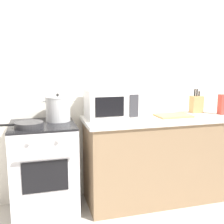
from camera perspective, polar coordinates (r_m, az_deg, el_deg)
back_wall at (r=3.10m, az=-2.38°, el=5.68°), size 4.40×0.10×2.50m
lower_cabinet_right at (r=3.14m, az=10.10°, el=-9.54°), size 1.64×0.56×0.88m
countertop_right at (r=3.02m, az=10.37°, el=-1.30°), size 1.70×0.60×0.04m
stove at (r=2.83m, az=-13.64°, el=-11.47°), size 0.60×0.64×0.92m
stock_pot at (r=2.79m, az=-10.94°, el=0.68°), size 0.33×0.24×0.27m
frying_pan at (r=2.57m, az=-16.70°, el=-2.53°), size 0.45×0.25×0.05m
microwave at (r=2.85m, az=-0.24°, el=1.66°), size 0.50×0.37×0.30m
cutting_board at (r=3.05m, az=12.32°, el=-0.70°), size 0.36×0.26×0.02m
knife_block at (r=3.33m, az=16.81°, el=1.55°), size 0.13×0.10×0.27m
pasta_box at (r=3.32m, az=21.61°, el=1.44°), size 0.08×0.08×0.22m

